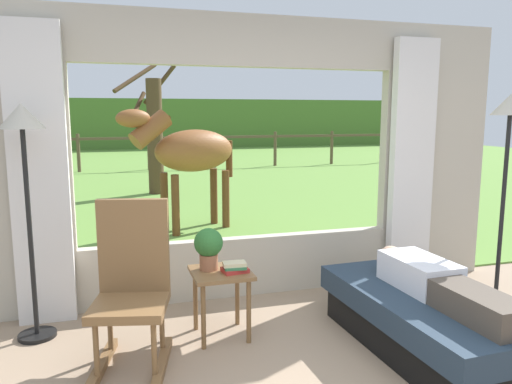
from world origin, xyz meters
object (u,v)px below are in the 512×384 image
recliner_sofa (429,321)px  pasture_tree (154,132)px  floor_lamp_left (24,151)px  floor_lamp_right (508,137)px  horse (190,152)px  rocking_chair (132,286)px  reclining_person (436,282)px  potted_plant (209,246)px  side_table (221,283)px  book_stack (235,267)px

recliner_sofa → pasture_tree: pasture_tree is taller
floor_lamp_left → pasture_tree: pasture_tree is taller
pasture_tree → floor_lamp_right: bearing=-72.1°
horse → pasture_tree: 3.57m
floor_lamp_left → horse: 3.53m
recliner_sofa → rocking_chair: 2.12m
recliner_sofa → floor_lamp_right: (1.07, 0.53, 1.28)m
reclining_person → pasture_tree: bearing=97.0°
potted_plant → pasture_tree: size_ratio=0.12×
reclining_person → potted_plant: (-1.47, 0.75, 0.18)m
reclining_person → pasture_tree: size_ratio=0.52×
reclining_person → side_table: bearing=151.4°
side_table → book_stack: book_stack is taller
side_table → pasture_tree: pasture_tree is taller
horse → book_stack: bearing=154.5°
rocking_chair → book_stack: bearing=25.1°
rocking_chair → side_table: bearing=31.6°
floor_lamp_right → book_stack: bearing=178.7°
horse → pasture_tree: bearing=-18.8°
recliner_sofa → floor_lamp_right: size_ratio=0.93×
book_stack → potted_plant: bearing=144.9°
potted_plant → pasture_tree: (0.23, 6.97, 0.61)m
potted_plant → recliner_sofa: bearing=-25.6°
reclining_person → potted_plant: bearing=150.8°
reclining_person → floor_lamp_left: floor_lamp_left is taller
recliner_sofa → horse: bearing=102.4°
potted_plant → book_stack: bearing=-35.1°
book_stack → floor_lamp_left: floor_lamp_left is taller
recliner_sofa → potted_plant: potted_plant is taller
floor_lamp_right → side_table: bearing=177.3°
potted_plant → pasture_tree: bearing=88.1°
potted_plant → floor_lamp_left: 1.50m
recliner_sofa → book_stack: bearing=153.8°
recliner_sofa → reclining_person: size_ratio=1.21×
rocking_chair → book_stack: rocking_chair is taller
floor_lamp_right → horse: size_ratio=1.04×
book_stack → pasture_tree: bearing=89.5°
potted_plant → horse: horse is taller
recliner_sofa → side_table: bearing=153.1°
reclining_person → floor_lamp_left: bearing=156.5°
pasture_tree → reclining_person: bearing=-80.9°
horse → side_table: bearing=152.9°
rocking_chair → floor_lamp_right: (3.12, 0.10, 0.96)m
rocking_chair → horse: 3.86m
floor_lamp_right → recliner_sofa: bearing=-153.8°
rocking_chair → pasture_tree: pasture_tree is taller
reclining_person → horse: size_ratio=0.80×
reclining_person → book_stack: 1.44m
rocking_chair → floor_lamp_left: 1.27m
side_table → book_stack: (0.09, -0.06, 0.13)m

